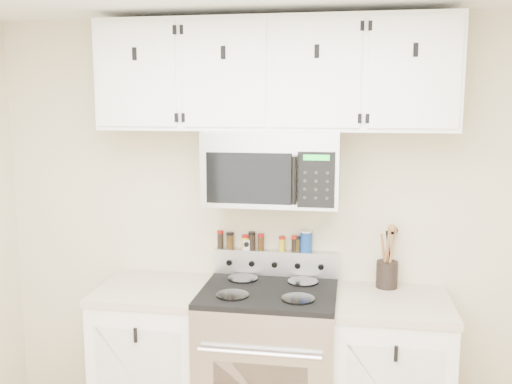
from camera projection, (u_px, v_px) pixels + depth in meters
back_wall at (277, 225)px, 3.50m from camera, size 3.50×0.01×2.50m
range at (269, 365)px, 3.31m from camera, size 0.76×0.65×1.10m
base_cabinet_left at (157, 359)px, 3.45m from camera, size 0.64×0.62×0.92m
base_cabinet_right at (390, 377)px, 3.22m from camera, size 0.64×0.62×0.92m
microwave at (273, 167)px, 3.25m from camera, size 0.76×0.44×0.42m
upper_cabinets at (274, 75)px, 3.20m from camera, size 2.00×0.35×0.62m
utensil_crock at (387, 272)px, 3.34m from camera, size 0.13×0.13×0.37m
kitchen_timer at (247, 244)px, 3.51m from camera, size 0.06×0.06×0.06m
salt_canister at (306, 241)px, 3.45m from camera, size 0.07×0.07×0.13m
spice_jar_0 at (220, 239)px, 3.54m from camera, size 0.04×0.04×0.11m
spice_jar_1 at (230, 240)px, 3.53m from camera, size 0.05×0.05×0.10m
spice_jar_2 at (246, 242)px, 3.51m from camera, size 0.05×0.05×0.09m
spice_jar_3 at (252, 241)px, 3.50m from camera, size 0.04×0.04×0.11m
spice_jar_4 at (261, 242)px, 3.49m from camera, size 0.04×0.04×0.10m
spice_jar_5 at (282, 243)px, 3.47m from camera, size 0.04×0.04×0.09m
spice_jar_6 at (295, 244)px, 3.46m from camera, size 0.04×0.04×0.10m
spice_jar_7 at (298, 244)px, 3.46m from camera, size 0.04×0.04×0.09m
spice_jar_8 at (305, 244)px, 3.45m from camera, size 0.04×0.04×0.10m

